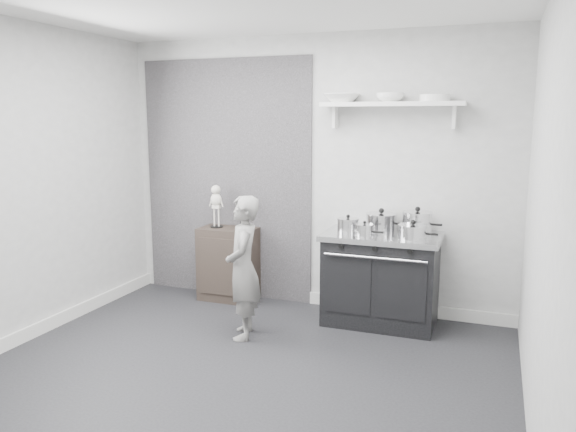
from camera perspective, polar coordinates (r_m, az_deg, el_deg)
The scene contains 16 objects.
ground at distance 4.36m, azimuth -5.33°, elevation -15.86°, with size 4.00×4.00×0.00m, color black.
room_shell at distance 4.11m, azimuth -5.92°, elevation 6.29°, with size 4.02×3.62×2.71m.
wall_shelf at distance 5.29m, azimuth 10.49°, elevation 10.99°, with size 1.30×0.26×0.24m.
stove at distance 5.30m, azimuth 9.41°, elevation -6.27°, with size 1.06×0.66×0.85m.
side_cabinet at distance 5.95m, azimuth -6.06°, elevation -4.85°, with size 0.59×0.34×0.77m, color black.
child at distance 4.87m, azimuth -4.57°, elevation -5.24°, with size 0.45×0.30×1.25m, color slate.
pot_front_left at distance 5.18m, azimuth 6.12°, elevation -0.96°, with size 0.29×0.20×0.17m.
pot_back_left at distance 5.34m, azimuth 9.45°, elevation -0.58°, with size 0.38×0.29×0.21m.
pot_back_right at distance 5.25m, azimuth 12.99°, elevation -0.65°, with size 0.36×0.27×0.25m.
pot_front_right at distance 4.99m, azimuth 12.57°, elevation -1.59°, with size 0.34×0.26×0.17m.
pot_front_center at distance 5.03m, azimuth 7.79°, elevation -1.45°, with size 0.25×0.17×0.14m.
skeleton_full at distance 5.88m, azimuth -7.31°, elevation 1.32°, with size 0.14×0.09×0.51m, color beige, non-canonical shape.
skeleton_torso at distance 5.76m, azimuth -4.83°, elevation 0.59°, with size 0.11×0.07×0.39m, color beige, non-canonical shape.
bowl_large at distance 5.39m, azimuth 5.47°, elevation 11.85°, with size 0.33×0.33×0.08m, color white.
bowl_small at distance 5.29m, azimuth 10.32°, elevation 11.77°, with size 0.25×0.25×0.08m, color white.
plate_stack at distance 5.23m, azimuth 14.70°, elevation 11.52°, with size 0.27×0.27×0.06m, color white.
Camera 1 is at (1.73, -3.53, 1.90)m, focal length 35.00 mm.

